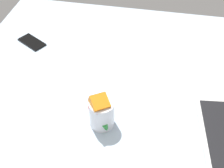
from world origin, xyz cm
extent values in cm
cube|color=silver|center=(0.00, 0.00, 9.00)|extent=(180.00, 140.00, 18.00)
cylinder|color=silver|center=(-6.02, -2.45, 23.50)|extent=(9.00, 9.00, 11.00)
cube|color=#268C33|center=(-4.49, -2.00, 21.51)|extent=(6.72, 7.18, 4.01)
cube|color=#268C33|center=(-5.84, -2.23, 24.12)|extent=(7.19, 5.62, 5.36)
cube|color=red|center=(-4.49, -3.74, 26.73)|extent=(5.98, 5.91, 4.38)
cube|color=orange|center=(-5.67, -3.10, 29.34)|extent=(8.79, 8.73, 5.82)
cube|color=black|center=(-48.04, -46.93, 18.40)|extent=(12.95, 15.52, 0.80)
camera|label=1|loc=(59.73, 14.02, 104.36)|focal=47.22mm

